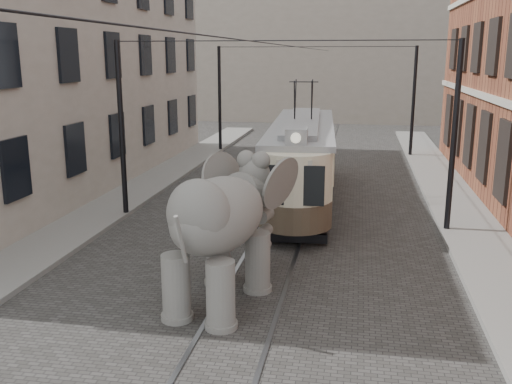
# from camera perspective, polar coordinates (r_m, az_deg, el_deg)

# --- Properties ---
(ground) EXTENTS (120.00, 120.00, 0.00)m
(ground) POSITION_cam_1_polar(r_m,az_deg,el_deg) (13.51, -0.48, -10.54)
(ground) COLOR #3E3B39
(tram_rails) EXTENTS (1.54, 80.00, 0.02)m
(tram_rails) POSITION_cam_1_polar(r_m,az_deg,el_deg) (13.50, -0.48, -10.49)
(tram_rails) COLOR slate
(tram_rails) RESTS_ON ground
(stucco_building) EXTENTS (7.00, 24.00, 10.00)m
(stucco_building) POSITION_cam_1_polar(r_m,az_deg,el_deg) (25.80, -21.27, 11.53)
(stucco_building) COLOR gray
(stucco_building) RESTS_ON ground
(distant_block) EXTENTS (28.00, 10.00, 14.00)m
(distant_block) POSITION_cam_1_polar(r_m,az_deg,el_deg) (52.18, 7.93, 15.08)
(distant_block) COLOR gray
(distant_block) RESTS_ON ground
(catenary) EXTENTS (11.00, 30.20, 6.00)m
(catenary) POSITION_cam_1_polar(r_m,az_deg,el_deg) (17.47, 1.90, 5.29)
(catenary) COLOR black
(catenary) RESTS_ON ground
(tram) EXTENTS (3.07, 11.65, 4.58)m
(tram) POSITION_cam_1_polar(r_m,az_deg,el_deg) (22.04, 4.69, 5.11)
(tram) COLOR beige
(tram) RESTS_ON ground
(elephant) EXTENTS (3.93, 5.78, 3.25)m
(elephant) POSITION_cam_1_polar(r_m,az_deg,el_deg) (12.63, -3.76, -4.42)
(elephant) COLOR slate
(elephant) RESTS_ON ground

